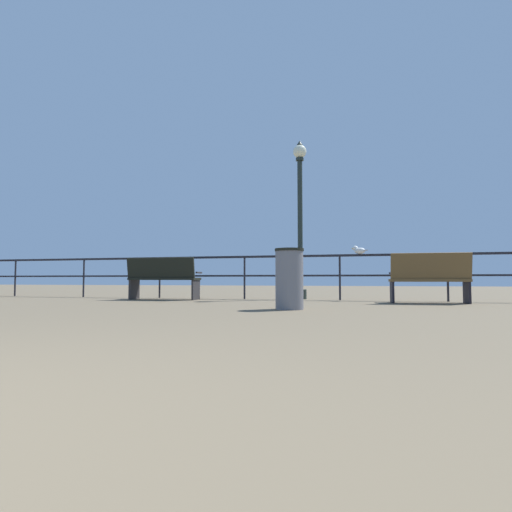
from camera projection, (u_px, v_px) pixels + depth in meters
pier_railing at (291, 266)px, 9.47m from camera, size 23.81×0.05×0.99m
bench_near_left at (163, 277)px, 9.37m from camera, size 1.58×0.78×0.93m
bench_near_right at (430, 276)px, 7.92m from camera, size 1.45×0.70×0.94m
lamppost_center at (300, 209)px, 9.77m from camera, size 0.31×0.31×3.68m
seagull_on_rail at (359, 250)px, 9.10m from camera, size 0.36×0.26×0.19m
trash_bin at (289, 279)px, 6.34m from camera, size 0.44×0.44×0.91m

